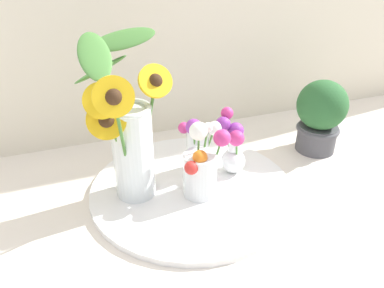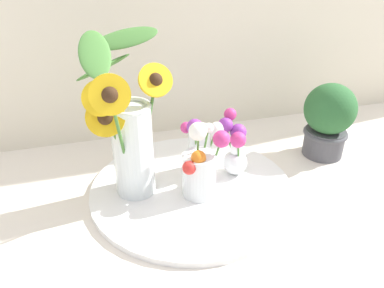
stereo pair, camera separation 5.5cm
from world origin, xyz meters
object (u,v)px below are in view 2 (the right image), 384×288
vase_small_back (200,144)px  vase_small_center (201,167)px  serving_tray (192,188)px  mason_jar_sunflowers (128,132)px  potted_plant (328,119)px  vase_bulb_right (235,147)px

vase_small_back → vase_small_center: bearing=-105.7°
serving_tray → mason_jar_sunflowers: bearing=171.0°
serving_tray → mason_jar_sunflowers: mason_jar_sunflowers is taller
vase_small_center → mason_jar_sunflowers: bearing=159.8°
mason_jar_sunflowers → potted_plant: (0.57, 0.05, -0.06)m
mason_jar_sunflowers → vase_small_back: 0.20m
mason_jar_sunflowers → potted_plant: bearing=4.9°
vase_bulb_right → mason_jar_sunflowers: bearing=-178.0°
mason_jar_sunflowers → vase_bulb_right: bearing=2.0°
serving_tray → vase_small_center: vase_small_center is taller
serving_tray → vase_small_back: (0.04, 0.06, 0.09)m
vase_bulb_right → vase_small_center: bearing=-148.9°
serving_tray → potted_plant: potted_plant is taller
vase_small_center → potted_plant: potted_plant is taller
mason_jar_sunflowers → vase_small_back: bearing=12.1°
serving_tray → vase_bulb_right: vase_bulb_right is taller
vase_bulb_right → vase_small_back: 0.09m
potted_plant → vase_bulb_right: bearing=-172.5°
serving_tray → potted_plant: 0.44m
potted_plant → vase_small_back: bearing=-178.6°
mason_jar_sunflowers → vase_small_center: (0.16, -0.06, -0.09)m
serving_tray → vase_small_center: size_ratio=2.73×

